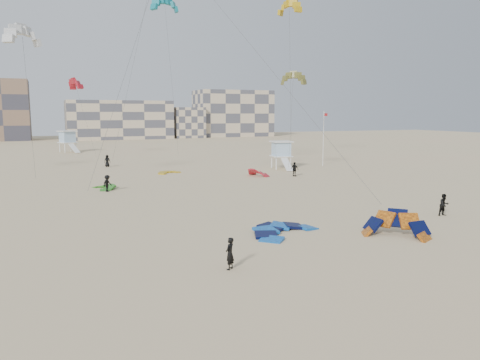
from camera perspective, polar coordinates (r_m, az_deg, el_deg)
name	(u,v)px	position (r m, az deg, el deg)	size (l,w,h in m)	color
ground	(266,250)	(27.80, 3.24, -8.47)	(320.00, 320.00, 0.00)	tan
kite_ground_blue	(283,233)	(31.63, 5.29, -6.44)	(4.81, 5.00, 0.77)	blue
kite_ground_orange	(395,236)	(32.29, 18.41, -6.53)	(4.30, 3.44, 2.64)	orange
kite_ground_green	(104,189)	(51.84, -16.26, -1.03)	(3.13, 3.27, 0.77)	#29821A
kite_ground_red_far	(258,176)	(60.02, 2.16, 0.49)	(2.99, 2.83, 1.47)	#BE082E
kite_ground_yellow	(168,173)	(63.47, -8.72, 0.82)	(2.98, 3.13, 0.39)	gold
kitesurfer_main	(230,254)	(24.15, -1.25, -8.95)	(0.61, 0.40, 1.68)	black
kitesurfer_b	(444,205)	(39.88, 23.62, -2.79)	(0.84, 0.65, 1.72)	black
kitesurfer_c	(107,183)	(49.65, -15.86, -0.40)	(1.11, 0.64, 1.72)	black
kitesurfer_d	(295,169)	(59.95, 6.67, 1.32)	(1.07, 0.45, 1.83)	black
kitesurfer_e	(107,161)	(72.93, -15.88, 2.26)	(0.89, 0.58, 1.81)	black
kitesurfer_f	(283,152)	(86.77, 5.24, 3.37)	(1.58, 0.50, 1.70)	black
kite_fly_grey	(22,37)	(55.53, -24.99, 15.54)	(5.56, 5.56, 16.25)	white
kite_fly_olive	(293,80)	(62.45, 6.50, 12.07)	(4.55, 4.55, 12.49)	brown
kite_fly_yellow	(289,8)	(79.48, 6.04, 20.10)	(8.95, 12.84, 24.90)	gold
kite_fly_teal_b	(165,5)	(83.36, -9.15, 20.28)	(5.30, 5.34, 26.36)	teal
kite_fly_red	(75,85)	(89.25, -19.42, 10.90)	(4.94, 7.54, 13.62)	#BE082E
lifeguard_tower_near	(281,155)	(68.08, 5.05, 3.05)	(3.24, 5.71, 4.02)	white
lifeguard_tower_far	(68,142)	(103.43, -20.28, 4.42)	(4.13, 6.64, 4.46)	white
flagpole	(323,137)	(72.23, 10.14, 5.12)	(0.67, 0.10, 8.30)	white
condo_mid	(119,120)	(155.52, -14.55, 7.11)	(32.00, 16.00, 12.00)	beige
condo_east	(233,114)	(167.72, -0.88, 8.10)	(26.00, 14.00, 16.00)	beige
condo_fill_right	(187,123)	(158.15, -6.46, 6.97)	(10.00, 10.00, 10.00)	beige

